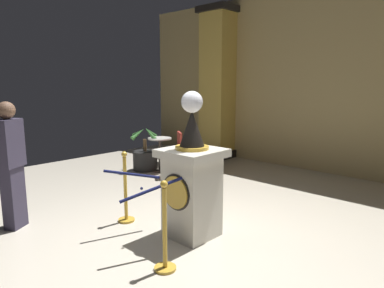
{
  "coord_description": "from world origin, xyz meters",
  "views": [
    {
      "loc": [
        3.11,
        -3.09,
        1.98
      ],
      "look_at": [
        0.16,
        0.06,
        1.22
      ],
      "focal_mm": 32.54,
      "sensor_mm": 36.0,
      "label": 1
    }
  ],
  "objects_px": {
    "stanchion_near": "(126,197)",
    "cafe_table": "(160,150)",
    "bystander_guest": "(11,162)",
    "stanchion_far": "(165,240)",
    "pedestal_clock": "(192,181)",
    "cafe_chair_red": "(175,150)",
    "potted_palm_left": "(145,158)"
  },
  "relations": [
    {
      "from": "stanchion_near",
      "to": "cafe_table",
      "type": "bearing_deg",
      "value": 128.7
    },
    {
      "from": "stanchion_near",
      "to": "bystander_guest",
      "type": "relative_size",
      "value": 0.59
    },
    {
      "from": "stanchion_near",
      "to": "stanchion_far",
      "type": "relative_size",
      "value": 1.04
    },
    {
      "from": "stanchion_near",
      "to": "stanchion_far",
      "type": "bearing_deg",
      "value": -20.41
    },
    {
      "from": "stanchion_near",
      "to": "pedestal_clock",
      "type": "bearing_deg",
      "value": 16.44
    },
    {
      "from": "bystander_guest",
      "to": "cafe_chair_red",
      "type": "height_order",
      "value": "bystander_guest"
    },
    {
      "from": "potted_palm_left",
      "to": "cafe_chair_red",
      "type": "relative_size",
      "value": 1.05
    },
    {
      "from": "potted_palm_left",
      "to": "cafe_table",
      "type": "height_order",
      "value": "potted_palm_left"
    },
    {
      "from": "stanchion_near",
      "to": "potted_palm_left",
      "type": "bearing_deg",
      "value": 135.48
    },
    {
      "from": "potted_palm_left",
      "to": "stanchion_near",
      "type": "bearing_deg",
      "value": -44.52
    },
    {
      "from": "stanchion_far",
      "to": "bystander_guest",
      "type": "distance_m",
      "value": 2.51
    },
    {
      "from": "pedestal_clock",
      "to": "stanchion_far",
      "type": "bearing_deg",
      "value": -65.22
    },
    {
      "from": "cafe_chair_red",
      "to": "pedestal_clock",
      "type": "bearing_deg",
      "value": -40.04
    },
    {
      "from": "stanchion_near",
      "to": "potted_palm_left",
      "type": "xyz_separation_m",
      "value": [
        -2.17,
        2.13,
        -0.08
      ]
    },
    {
      "from": "cafe_chair_red",
      "to": "stanchion_far",
      "type": "bearing_deg",
      "value": -45.87
    },
    {
      "from": "pedestal_clock",
      "to": "cafe_table",
      "type": "distance_m",
      "value": 3.49
    },
    {
      "from": "stanchion_far",
      "to": "stanchion_near",
      "type": "bearing_deg",
      "value": 159.59
    },
    {
      "from": "pedestal_clock",
      "to": "stanchion_far",
      "type": "relative_size",
      "value": 1.9
    },
    {
      "from": "cafe_chair_red",
      "to": "potted_palm_left",
      "type": "bearing_deg",
      "value": -175.45
    },
    {
      "from": "stanchion_near",
      "to": "bystander_guest",
      "type": "distance_m",
      "value": 1.62
    },
    {
      "from": "bystander_guest",
      "to": "cafe_chair_red",
      "type": "bearing_deg",
      "value": 95.05
    },
    {
      "from": "potted_palm_left",
      "to": "pedestal_clock",
      "type": "bearing_deg",
      "value": -29.84
    },
    {
      "from": "cafe_chair_red",
      "to": "stanchion_near",
      "type": "bearing_deg",
      "value": -60.6
    },
    {
      "from": "stanchion_far",
      "to": "cafe_table",
      "type": "bearing_deg",
      "value": 139.01
    },
    {
      "from": "stanchion_near",
      "to": "stanchion_far",
      "type": "xyz_separation_m",
      "value": [
        1.4,
        -0.52,
        -0.02
      ]
    },
    {
      "from": "pedestal_clock",
      "to": "stanchion_near",
      "type": "xyz_separation_m",
      "value": [
        -1.02,
        -0.3,
        -0.38
      ]
    },
    {
      "from": "stanchion_near",
      "to": "potted_palm_left",
      "type": "relative_size",
      "value": 1.02
    },
    {
      "from": "stanchion_near",
      "to": "cafe_table",
      "type": "height_order",
      "value": "stanchion_near"
    },
    {
      "from": "potted_palm_left",
      "to": "bystander_guest",
      "type": "relative_size",
      "value": 0.58
    },
    {
      "from": "stanchion_far",
      "to": "cafe_table",
      "type": "height_order",
      "value": "stanchion_far"
    },
    {
      "from": "stanchion_far",
      "to": "potted_palm_left",
      "type": "relative_size",
      "value": 0.98
    },
    {
      "from": "cafe_chair_red",
      "to": "cafe_table",
      "type": "bearing_deg",
      "value": 171.5
    }
  ]
}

